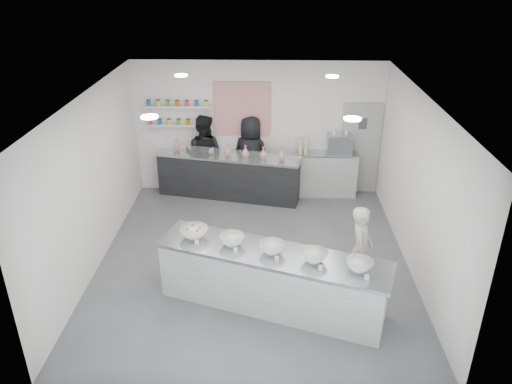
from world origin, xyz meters
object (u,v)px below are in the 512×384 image
espresso_ledge (326,174)px  staff_left (204,154)px  prep_counter (271,280)px  back_bar (228,176)px  woman_prep (360,249)px  espresso_machine (339,144)px  staff_right (251,156)px

espresso_ledge → staff_left: 2.81m
espresso_ledge → prep_counter: bearing=-106.8°
prep_counter → staff_left: bearing=129.4°
back_bar → prep_counter: bearing=-64.3°
prep_counter → woman_prep: bearing=38.4°
espresso_machine → staff_left: size_ratio=0.29×
back_bar → espresso_machine: espresso_machine is taller
prep_counter → woman_prep: (1.42, 0.50, 0.26)m
espresso_ledge → staff_right: bearing=177.7°
espresso_ledge → staff_right: 1.76m
espresso_ledge → staff_left: bearing=178.6°
woman_prep → staff_left: bearing=54.4°
espresso_ledge → espresso_machine: espresso_machine is taller
staff_left → prep_counter: bearing=123.3°
back_bar → woman_prep: woman_prep is taller
espresso_machine → staff_right: size_ratio=0.30×
woman_prep → staff_left: size_ratio=0.81×
prep_counter → espresso_ledge: espresso_ledge is taller
espresso_ledge → espresso_machine: 0.76m
back_bar → espresso_machine: bearing=15.7°
staff_left → staff_right: staff_left is taller
woman_prep → staff_left: (-2.97, 3.63, 0.17)m
espresso_ledge → staff_left: staff_left is taller
espresso_machine → espresso_ledge: bearing=180.0°
prep_counter → espresso_machine: (1.47, 4.06, 0.74)m
staff_left → staff_right: bearing=-167.2°
woman_prep → staff_left: 4.69m
back_bar → woman_prep: (2.40, -3.38, 0.25)m
woman_prep → staff_right: size_ratio=0.83×
staff_right → prep_counter: bearing=118.7°
prep_counter → espresso_ledge: 4.25m
espresso_machine → staff_left: (-3.02, 0.07, -0.30)m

